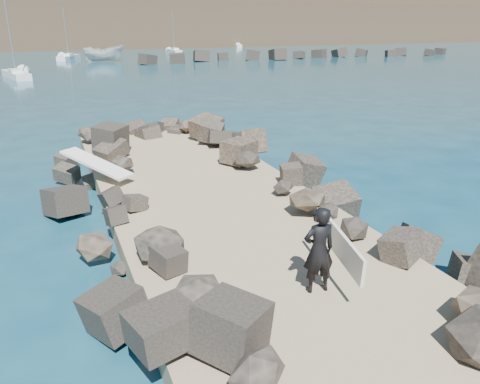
{
  "coord_description": "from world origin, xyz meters",
  "views": [
    {
      "loc": [
        -4.14,
        -11.11,
        5.5
      ],
      "look_at": [
        0.0,
        -1.0,
        1.5
      ],
      "focal_mm": 35.0,
      "sensor_mm": 36.0,
      "label": 1
    }
  ],
  "objects_px": {
    "surfer_with_board": "(322,249)",
    "sailboat_a": "(16,75)",
    "surfboard_resting": "(97,167)",
    "boat_imported": "(103,53)"
  },
  "relations": [
    {
      "from": "surfer_with_board",
      "to": "sailboat_a",
      "type": "height_order",
      "value": "sailboat_a"
    },
    {
      "from": "surfboard_resting",
      "to": "sailboat_a",
      "type": "height_order",
      "value": "sailboat_a"
    },
    {
      "from": "surfboard_resting",
      "to": "sailboat_a",
      "type": "xyz_separation_m",
      "value": [
        -3.82,
        38.85,
        -0.7
      ]
    },
    {
      "from": "surfboard_resting",
      "to": "surfer_with_board",
      "type": "bearing_deg",
      "value": -107.58
    },
    {
      "from": "boat_imported",
      "to": "sailboat_a",
      "type": "height_order",
      "value": "sailboat_a"
    },
    {
      "from": "surfboard_resting",
      "to": "surfer_with_board",
      "type": "xyz_separation_m",
      "value": [
        3.21,
        -8.54,
        0.43
      ]
    },
    {
      "from": "surfboard_resting",
      "to": "surfer_with_board",
      "type": "relative_size",
      "value": 1.24
    },
    {
      "from": "sailboat_a",
      "to": "boat_imported",
      "type": "bearing_deg",
      "value": 59.4
    },
    {
      "from": "surfboard_resting",
      "to": "surfer_with_board",
      "type": "distance_m",
      "value": 9.13
    },
    {
      "from": "boat_imported",
      "to": "surfer_with_board",
      "type": "relative_size",
      "value": 2.7
    }
  ]
}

